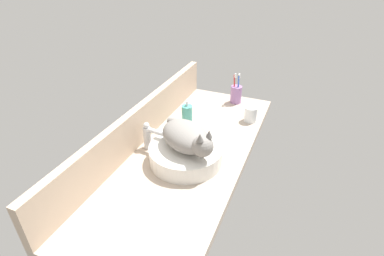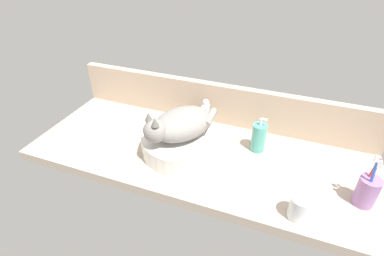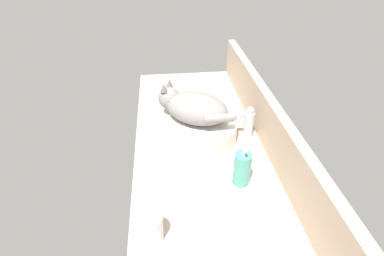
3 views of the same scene
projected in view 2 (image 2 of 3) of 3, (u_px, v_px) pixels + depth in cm
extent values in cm
cube|color=#B2A08E|center=(200.00, 155.00, 122.05)|extent=(136.47, 53.04, 4.00)
cube|color=tan|center=(218.00, 103.00, 134.91)|extent=(136.47, 3.60, 18.65)
cylinder|color=silver|center=(183.00, 143.00, 119.27)|extent=(32.36, 32.36, 7.53)
ellipsoid|color=gray|center=(182.00, 124.00, 114.11)|extent=(27.64, 30.21, 11.00)
sphere|color=gray|center=(155.00, 131.00, 107.33)|extent=(8.80, 8.80, 8.80)
cone|color=#635F5B|center=(155.00, 122.00, 102.36)|extent=(2.80, 2.80, 3.20)
cone|color=#635F5B|center=(148.00, 116.00, 105.28)|extent=(2.80, 2.80, 3.20)
cylinder|color=gray|center=(210.00, 118.00, 116.62)|extent=(3.67, 11.13, 3.20)
cylinder|color=silver|center=(205.00, 115.00, 133.60)|extent=(3.60, 3.60, 11.00)
cylinder|color=silver|center=(201.00, 111.00, 127.20)|extent=(3.38, 10.19, 2.20)
sphere|color=silver|center=(206.00, 102.00, 129.87)|extent=(2.80, 2.80, 2.80)
cylinder|color=teal|center=(259.00, 138.00, 118.64)|extent=(5.64, 5.64, 11.88)
cylinder|color=silver|center=(261.00, 122.00, 114.56)|extent=(1.20, 1.20, 2.80)
cylinder|color=silver|center=(265.00, 120.00, 113.42)|extent=(2.20, 1.00, 1.00)
cylinder|color=#996BA8|center=(367.00, 191.00, 95.44)|extent=(6.73, 6.73, 10.40)
cylinder|color=blue|center=(370.00, 185.00, 92.59)|extent=(2.37, 1.22, 17.03)
cube|color=white|center=(380.00, 164.00, 87.86)|extent=(1.40, 0.85, 2.51)
cylinder|color=#D13838|center=(367.00, 180.00, 94.44)|extent=(3.24, 2.74, 16.96)
cube|color=white|center=(376.00, 159.00, 89.71)|extent=(1.53, 1.06, 2.61)
cylinder|color=white|center=(300.00, 208.00, 91.25)|extent=(6.78, 6.78, 8.25)
cylinder|color=silver|center=(299.00, 211.00, 91.97)|extent=(5.97, 5.97, 5.66)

